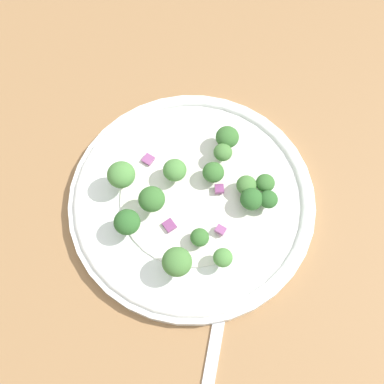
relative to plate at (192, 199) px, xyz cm
name	(u,v)px	position (x,y,z in cm)	size (l,w,h in cm)	color
ground_plane	(171,199)	(-2.49, -0.05, -1.86)	(180.00, 180.00, 2.00)	olive
plate	(192,199)	(0.00, 0.00, 0.00)	(26.89, 26.89, 1.70)	white
dressing_pool	(192,197)	(0.00, 0.00, 0.44)	(15.59, 15.59, 0.20)	white
broccoli_floret_0	(127,222)	(-5.20, -5.47, 2.50)	(2.74, 2.74, 2.78)	#ADD18E
broccoli_floret_1	(177,262)	(0.96, -7.95, 2.76)	(2.99, 2.99, 3.02)	#ADD18E
broccoli_floret_2	(227,137)	(1.80, 7.30, 2.26)	(2.60, 2.60, 2.64)	#8EB77A
broccoli_floret_3	(247,185)	(5.32, 2.49, 1.81)	(2.20, 2.20, 2.23)	#ADD18E
broccoli_floret_4	(252,199)	(6.24, 0.99, 2.04)	(2.45, 2.45, 2.48)	#9EC684
broccoli_floret_5	(223,152)	(1.85, 5.34, 2.23)	(2.06, 2.06, 2.09)	#8EB77A
broccoli_floret_6	(177,171)	(-2.23, 1.73, 2.17)	(2.56, 2.56, 2.59)	#8EB77A
broccoli_floret_7	(152,199)	(-3.58, -2.44, 2.80)	(2.79, 2.79, 2.83)	#8EB77A
broccoli_floret_8	(268,200)	(7.92, 1.49, 2.05)	(1.99, 1.99, 2.01)	#ADD18E
broccoli_floret_9	(223,258)	(5.10, -5.99, 2.05)	(1.97, 1.97, 2.00)	#ADD18E
broccoli_floret_10	(265,183)	(7.16, 3.27, 1.95)	(2.04, 2.04, 2.07)	#8EB77A
broccoli_floret_11	(213,173)	(1.51, 2.85, 1.89)	(2.35, 2.35, 2.38)	#ADD18E
broccoli_floret_12	(200,238)	(2.24, -4.50, 1.56)	(1.95, 1.95, 1.97)	#8EB77A
broccoli_floret_13	(121,175)	(-7.54, -0.82, 2.94)	(3.00, 3.00, 3.03)	#ADD18E
cranberry_0	(180,166)	(-2.32, 2.83, 1.32)	(0.89, 0.89, 0.89)	maroon
cranberry_1	(196,235)	(1.77, -4.15, 1.09)	(0.76, 0.76, 0.76)	#4C0A14
cranberry_2	(249,200)	(5.97, 1.20, 1.26)	(0.96, 0.96, 0.96)	maroon
onion_bit_0	(169,225)	(-1.26, -3.93, 0.76)	(1.12, 1.23, 0.38)	#843D75
onion_bit_1	(221,230)	(4.03, -2.92, 1.09)	(0.84, 1.00, 0.60)	#934C84
onion_bit_2	(148,159)	(-6.00, 2.78, 0.79)	(1.14, 1.12, 0.36)	#934C84
onion_bit_3	(219,189)	(2.61, 1.57, 1.05)	(0.96, 0.96, 0.49)	#843D75
fork	(213,358)	(6.84, -15.13, -0.61)	(3.76, 18.69, 0.50)	silver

